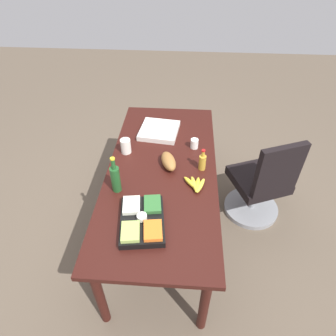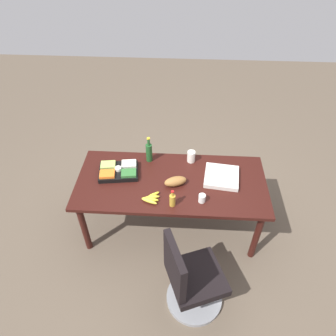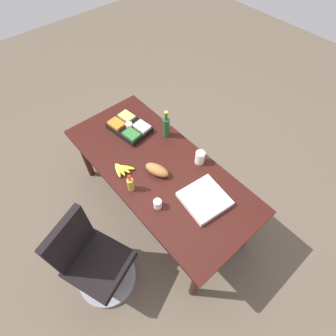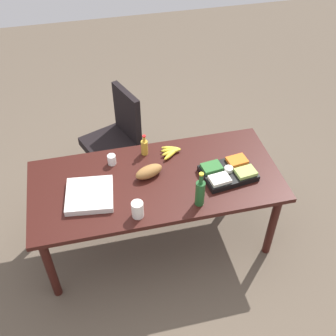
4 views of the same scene
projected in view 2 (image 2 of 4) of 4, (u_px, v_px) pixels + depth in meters
ground_plane at (171, 225)px, 3.86m from camera, size 10.00×10.00×0.00m
conference_table at (171, 186)px, 3.40m from camera, size 2.04×0.92×0.77m
office_chair at (191, 282)px, 2.90m from camera, size 0.62×0.62×0.99m
paper_cup at (202, 198)px, 3.10m from camera, size 0.09×0.09×0.09m
veggie_tray at (119, 171)px, 3.41m from camera, size 0.46×0.35×0.09m
bread_loaf at (175, 181)px, 3.27m from camera, size 0.26×0.18×0.10m
banana_bunch at (151, 198)px, 3.12m from camera, size 0.19×0.19×0.04m
wine_bottle at (149, 152)px, 3.51m from camera, size 0.08×0.08×0.32m
pizza_box at (222, 177)px, 3.36m from camera, size 0.40×0.40×0.05m
mayo_jar at (191, 157)px, 3.54m from camera, size 0.09×0.09×0.14m
dressing_bottle at (172, 200)px, 3.04m from camera, size 0.08×0.08×0.20m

